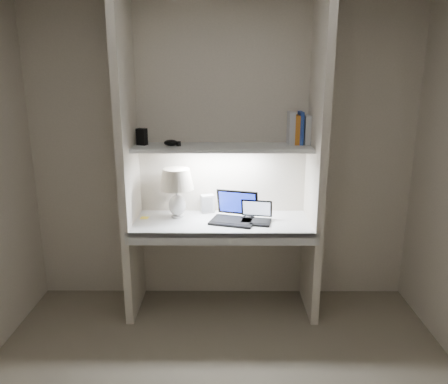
{
  "coord_description": "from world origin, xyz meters",
  "views": [
    {
      "loc": [
        0.03,
        -2.1,
        1.92
      ],
      "look_at": [
        0.02,
        1.05,
        1.06
      ],
      "focal_mm": 35.0,
      "sensor_mm": 36.0,
      "label": 1
    }
  ],
  "objects_px": {
    "laptop_main": "(235,214)",
    "laptop_netbook": "(255,217)",
    "book_row": "(303,129)",
    "table_lamp": "(177,185)",
    "speaker": "(207,204)"
  },
  "relations": [
    {
      "from": "laptop_netbook",
      "to": "book_row",
      "type": "height_order",
      "value": "book_row"
    },
    {
      "from": "laptop_main",
      "to": "laptop_netbook",
      "type": "xyz_separation_m",
      "value": [
        0.17,
        -0.03,
        -0.01
      ]
    },
    {
      "from": "book_row",
      "to": "laptop_main",
      "type": "bearing_deg",
      "value": -161.96
    },
    {
      "from": "table_lamp",
      "to": "laptop_main",
      "type": "distance_m",
      "value": 0.53
    },
    {
      "from": "table_lamp",
      "to": "speaker",
      "type": "bearing_deg",
      "value": 28.49
    },
    {
      "from": "laptop_main",
      "to": "laptop_netbook",
      "type": "height_order",
      "value": "laptop_main"
    },
    {
      "from": "laptop_main",
      "to": "book_row",
      "type": "height_order",
      "value": "book_row"
    },
    {
      "from": "laptop_main",
      "to": "speaker",
      "type": "relative_size",
      "value": 2.68
    },
    {
      "from": "laptop_netbook",
      "to": "speaker",
      "type": "distance_m",
      "value": 0.46
    },
    {
      "from": "table_lamp",
      "to": "laptop_netbook",
      "type": "xyz_separation_m",
      "value": [
        0.64,
        -0.1,
        -0.24
      ]
    },
    {
      "from": "laptop_netbook",
      "to": "book_row",
      "type": "xyz_separation_m",
      "value": [
        0.38,
        0.2,
        0.68
      ]
    },
    {
      "from": "laptop_netbook",
      "to": "laptop_main",
      "type": "bearing_deg",
      "value": -177.81
    },
    {
      "from": "speaker",
      "to": "laptop_main",
      "type": "bearing_deg",
      "value": -62.02
    },
    {
      "from": "table_lamp",
      "to": "laptop_main",
      "type": "bearing_deg",
      "value": -9.23
    },
    {
      "from": "table_lamp",
      "to": "laptop_netbook",
      "type": "bearing_deg",
      "value": -9.11
    }
  ]
}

